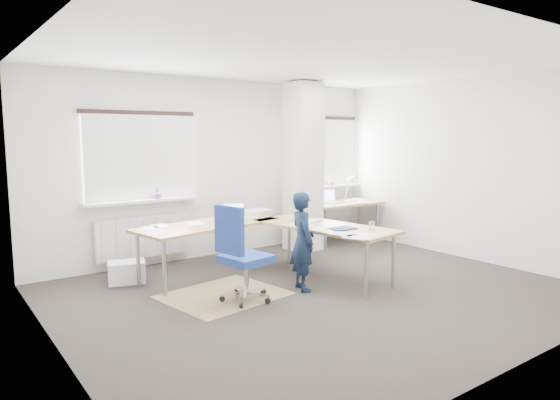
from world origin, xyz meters
TOP-DOWN VIEW (x-y plane):
  - ground at (0.00, 0.00)m, footprint 6.00×6.00m
  - room_shell at (0.18, 0.45)m, footprint 6.04×5.04m
  - floor_mat at (-1.02, 0.58)m, footprint 1.51×1.34m
  - white_crate at (-1.78, 1.80)m, footprint 0.54×0.45m
  - desk_main at (-0.12, 0.95)m, footprint 2.82×2.63m
  - desk_side at (2.25, 1.97)m, footprint 1.44×0.78m
  - task_chair at (-0.95, 0.25)m, footprint 0.63×0.62m
  - person at (-0.11, 0.20)m, footprint 0.41×0.51m

SIDE VIEW (x-z plane):
  - ground at x=0.00m, z-range 0.00..0.00m
  - floor_mat at x=-1.02m, z-range 0.00..0.01m
  - white_crate at x=-1.78m, z-range 0.00..0.28m
  - task_chair at x=-0.95m, z-range -0.25..0.89m
  - person at x=-0.11m, z-range 0.00..1.23m
  - desk_side at x=2.25m, z-range 0.08..1.29m
  - desk_main at x=-0.12m, z-range 0.21..1.17m
  - room_shell at x=0.18m, z-range 0.34..3.16m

